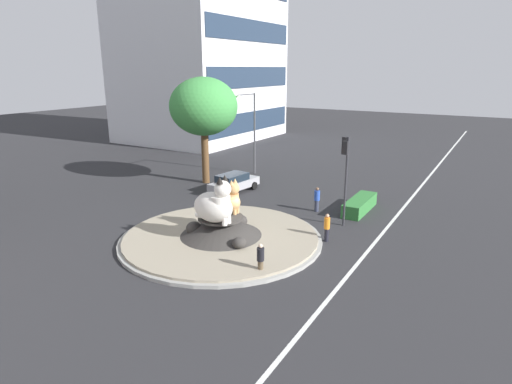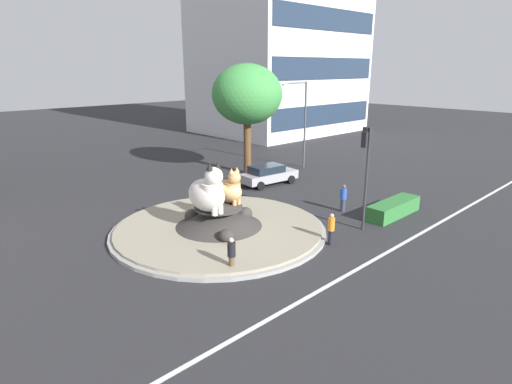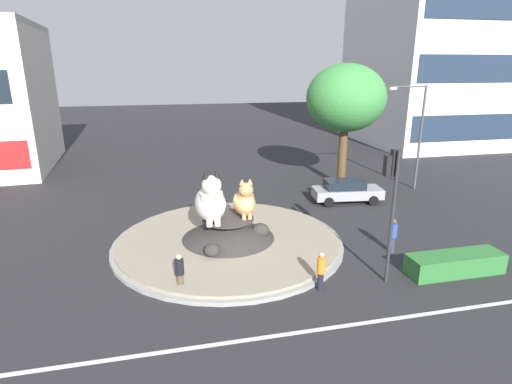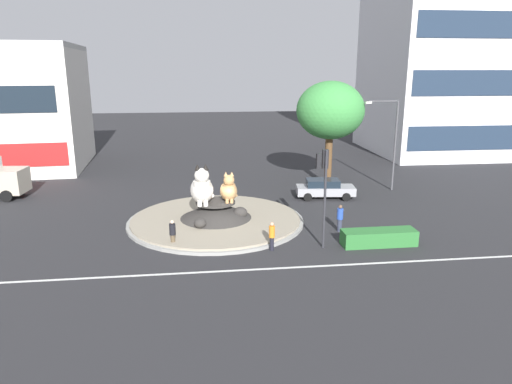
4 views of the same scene
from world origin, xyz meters
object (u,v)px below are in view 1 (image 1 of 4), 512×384
object	(u,v)px
broadleaf_tree_behind_island	(204,107)
pedestrian_blue_shirt	(317,199)
cat_statue_calico	(228,200)
streetlight_arm	(252,127)
traffic_light_mast	(345,162)
cat_statue_white	(215,205)
sedan_on_far_lane	(234,182)
pedestrian_orange_shirt	(327,227)
pedestrian_black_shirt	(261,259)
office_tower	(200,33)

from	to	relation	value
broadleaf_tree_behind_island	pedestrian_blue_shirt	xyz separation A→B (m)	(-2.36, -11.27, -5.55)
cat_statue_calico	streetlight_arm	world-z (taller)	streetlight_arm
traffic_light_mast	pedestrian_blue_shirt	distance (m)	4.41
cat_statue_white	sedan_on_far_lane	world-z (taller)	cat_statue_white
cat_statue_white	sedan_on_far_lane	distance (m)	10.94
cat_statue_white	traffic_light_mast	size ratio (longest dim) A/B	0.49
pedestrian_orange_shirt	pedestrian_black_shirt	distance (m)	5.63
streetlight_arm	pedestrian_orange_shirt	xyz separation A→B (m)	(-11.72, -11.94, -3.49)
streetlight_arm	office_tower	bearing A→B (deg)	-126.16
cat_statue_white	cat_statue_calico	bearing A→B (deg)	99.16
cat_statue_white	streetlight_arm	size ratio (longest dim) A/B	0.37
pedestrian_orange_shirt	pedestrian_black_shirt	world-z (taller)	pedestrian_orange_shirt
traffic_light_mast	streetlight_arm	world-z (taller)	streetlight_arm
traffic_light_mast	pedestrian_black_shirt	world-z (taller)	traffic_light_mast
office_tower	pedestrian_orange_shirt	world-z (taller)	office_tower
pedestrian_orange_shirt	pedestrian_black_shirt	xyz separation A→B (m)	(-5.50, 1.18, -0.04)
cat_statue_calico	sedan_on_far_lane	size ratio (longest dim) A/B	0.45
cat_statue_calico	streetlight_arm	distance (m)	15.39
cat_statue_white	pedestrian_black_shirt	size ratio (longest dim) A/B	1.73
traffic_light_mast	broadleaf_tree_behind_island	xyz separation A→B (m)	(4.17, 13.72, 2.37)
pedestrian_orange_shirt	streetlight_arm	bearing A→B (deg)	-49.89
cat_statue_white	cat_statue_calico	world-z (taller)	cat_statue_white
pedestrian_blue_shirt	cat_statue_white	bearing A→B (deg)	-110.00
pedestrian_black_shirt	pedestrian_orange_shirt	bearing A→B (deg)	84.24
broadleaf_tree_behind_island	office_tower	bearing A→B (deg)	37.60
broadleaf_tree_behind_island	sedan_on_far_lane	bearing A→B (deg)	-108.85
office_tower	streetlight_arm	bearing A→B (deg)	-130.72
pedestrian_orange_shirt	pedestrian_blue_shirt	world-z (taller)	pedestrian_blue_shirt
cat_statue_white	pedestrian_orange_shirt	distance (m)	6.46
sedan_on_far_lane	pedestrian_black_shirt	bearing A→B (deg)	-135.11
streetlight_arm	pedestrian_black_shirt	world-z (taller)	streetlight_arm
pedestrian_black_shirt	cat_statue_calico	bearing A→B (deg)	146.56
pedestrian_black_shirt	office_tower	bearing A→B (deg)	137.09
sedan_on_far_lane	office_tower	bearing A→B (deg)	48.38
office_tower	sedan_on_far_lane	size ratio (longest dim) A/B	6.03
office_tower	sedan_on_far_lane	world-z (taller)	office_tower
broadleaf_tree_behind_island	streetlight_arm	world-z (taller)	broadleaf_tree_behind_island
office_tower	traffic_light_mast	bearing A→B (deg)	-128.90
cat_statue_calico	sedan_on_far_lane	distance (m)	9.25
broadleaf_tree_behind_island	pedestrian_orange_shirt	bearing A→B (deg)	-116.98
pedestrian_black_shirt	sedan_on_far_lane	bearing A→B (deg)	134.77
office_tower	pedestrian_orange_shirt	bearing A→B (deg)	-131.98
cat_statue_calico	traffic_light_mast	bearing A→B (deg)	42.71
pedestrian_blue_shirt	office_tower	bearing A→B (deg)	136.29
pedestrian_orange_shirt	broadleaf_tree_behind_island	bearing A→B (deg)	-32.41
streetlight_arm	pedestrian_black_shirt	distance (m)	20.62
office_tower	pedestrian_blue_shirt	xyz separation A→B (m)	(-22.28, -26.61, -13.12)
traffic_light_mast	pedestrian_black_shirt	xyz separation A→B (m)	(-8.37, 1.06, -3.24)
broadleaf_tree_behind_island	pedestrian_orange_shirt	size ratio (longest dim) A/B	5.39
cat_statue_white	streetlight_arm	distance (m)	17.07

